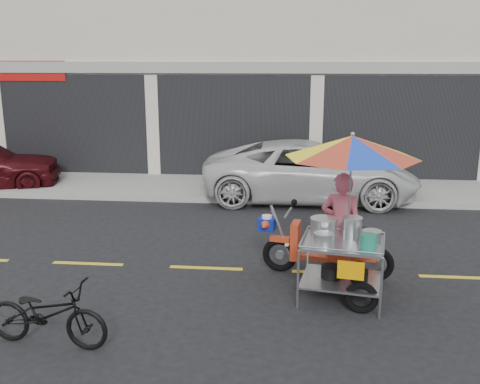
{
  "coord_description": "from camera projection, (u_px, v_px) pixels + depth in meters",
  "views": [
    {
      "loc": [
        -0.66,
        -8.09,
        3.34
      ],
      "look_at": [
        -1.5,
        0.6,
        1.15
      ],
      "focal_mm": 40.0,
      "sensor_mm": 36.0,
      "label": 1
    }
  ],
  "objects": [
    {
      "name": "near_bicycle",
      "position": [
        47.0,
        314.0,
        6.32
      ],
      "size": [
        1.59,
        0.7,
        0.81
      ],
      "primitive_type": "imported",
      "rotation": [
        0.0,
        0.0,
        1.46
      ],
      "color": "black",
      "rests_on": "ground"
    },
    {
      "name": "white_pickup",
      "position": [
        311.0,
        171.0,
        12.85
      ],
      "size": [
        5.11,
        2.37,
        1.42
      ],
      "primitive_type": "imported",
      "rotation": [
        0.0,
        0.0,
        1.57
      ],
      "color": "silver",
      "rests_on": "ground"
    },
    {
      "name": "ground",
      "position": [
        329.0,
        273.0,
        8.56
      ],
      "size": [
        90.0,
        90.0,
        0.0
      ],
      "primitive_type": "plane",
      "color": "black"
    },
    {
      "name": "centerline",
      "position": [
        329.0,
        273.0,
        8.56
      ],
      "size": [
        42.0,
        0.1,
        0.01
      ],
      "primitive_type": "cube",
      "color": "gold",
      "rests_on": "ground"
    },
    {
      "name": "food_vendor_rig",
      "position": [
        345.0,
        192.0,
        7.57
      ],
      "size": [
        2.38,
        2.18,
        2.4
      ],
      "rotation": [
        0.0,
        0.0,
        -0.17
      ],
      "color": "black",
      "rests_on": "ground"
    },
    {
      "name": "shophouse_block",
      "position": [
        400.0,
        30.0,
        17.49
      ],
      "size": [
        36.0,
        8.11,
        10.4
      ],
      "color": "beige",
      "rests_on": "ground"
    },
    {
      "name": "sidewalk",
      "position": [
        316.0,
        188.0,
        13.85
      ],
      "size": [
        45.0,
        3.0,
        0.15
      ],
      "primitive_type": "cube",
      "color": "gray",
      "rests_on": "ground"
    }
  ]
}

